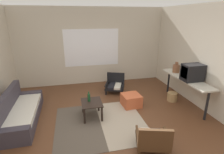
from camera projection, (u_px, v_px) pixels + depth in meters
ground_plane at (110, 128)px, 3.97m from camera, size 7.80×7.80×0.00m
far_wall_with_window at (92, 47)px, 6.35m from camera, size 5.60×0.13×2.70m
side_wall_right at (212, 60)px, 4.37m from camera, size 0.12×6.60×2.70m
area_rug at (101, 123)px, 4.15m from camera, size 2.06×1.91×0.01m
couch at (19, 113)px, 4.18m from camera, size 0.73×1.99×0.72m
coffee_table at (92, 105)px, 4.32m from camera, size 0.49×0.59×0.40m
armchair_by_window at (115, 84)px, 5.87m from camera, size 0.76×0.77×0.58m
armchair_striped_foreground at (153, 139)px, 3.20m from camera, size 0.72×0.71×0.60m
ottoman_orange at (131, 100)px, 4.92m from camera, size 0.52×0.52×0.33m
console_shelf at (186, 80)px, 4.87m from camera, size 0.45×1.85×0.78m
crt_television at (193, 72)px, 4.58m from camera, size 0.51×0.36×0.44m
clay_vase at (176, 68)px, 5.30m from camera, size 0.20×0.20×0.31m
glass_bottle at (89, 97)px, 4.32m from camera, size 0.07×0.07×0.25m
wicker_basket at (172, 97)px, 5.23m from camera, size 0.29×0.29×0.26m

